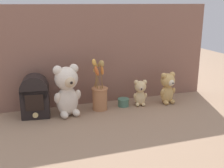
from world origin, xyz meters
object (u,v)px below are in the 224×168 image
object	(u,v)px
flower_vase	(100,94)
teddy_bear_large	(67,90)
teddy_bear_small	(140,92)
teddy_bear_medium	(168,87)
decorative_tin_tall	(123,102)
vintage_radio	(35,96)

from	to	relation	value
flower_vase	teddy_bear_large	bearing A→B (deg)	-171.62
teddy_bear_large	teddy_bear_small	distance (m)	0.48
teddy_bear_medium	teddy_bear_small	size ratio (longest dim) A/B	1.23
decorative_tin_tall	teddy_bear_large	bearing A→B (deg)	-174.04
teddy_bear_small	flower_vase	xyz separation A→B (m)	(-0.27, 0.01, 0.01)
flower_vase	decorative_tin_tall	xyz separation A→B (m)	(0.16, 0.01, -0.08)
vintage_radio	decorative_tin_tall	bearing A→B (deg)	-0.67
teddy_bear_large	vintage_radio	xyz separation A→B (m)	(-0.18, 0.04, -0.03)
teddy_bear_medium	teddy_bear_small	distance (m)	0.19
teddy_bear_small	vintage_radio	size ratio (longest dim) A/B	0.68
teddy_bear_small	vintage_radio	distance (m)	0.65
teddy_bear_large	decorative_tin_tall	xyz separation A→B (m)	(0.36, 0.04, -0.13)
teddy_bear_large	flower_vase	xyz separation A→B (m)	(0.20, 0.03, -0.06)
teddy_bear_large	decorative_tin_tall	size ratio (longest dim) A/B	4.10
teddy_bear_large	vintage_radio	size ratio (longest dim) A/B	1.23
flower_vase	vintage_radio	size ratio (longest dim) A/B	1.33
teddy_bear_small	teddy_bear_large	bearing A→B (deg)	-177.58
teddy_bear_small	teddy_bear_medium	bearing A→B (deg)	-5.85
flower_vase	decorative_tin_tall	bearing A→B (deg)	2.86
teddy_bear_large	teddy_bear_small	xyz separation A→B (m)	(0.47, 0.02, -0.07)
teddy_bear_small	flower_vase	size ratio (longest dim) A/B	0.51
teddy_bear_medium	flower_vase	bearing A→B (deg)	176.35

